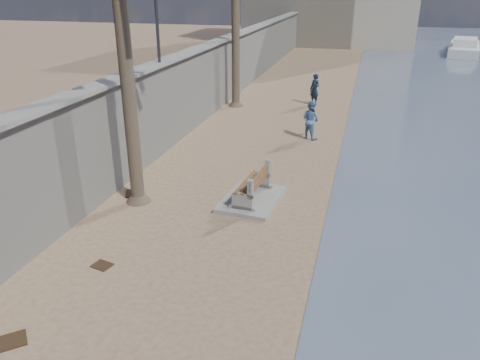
{
  "coord_description": "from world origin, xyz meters",
  "views": [
    {
      "loc": [
        2.77,
        -5.05,
        6.52
      ],
      "look_at": [
        -0.5,
        7.0,
        1.2
      ],
      "focal_mm": 35.0,
      "sensor_mm": 36.0,
      "label": 1
    }
  ],
  "objects_px": {
    "person_b": "(311,118)",
    "yacht_far": "(464,49)",
    "bench_far": "(252,188)",
    "person_a": "(315,87)"
  },
  "relations": [
    {
      "from": "person_a",
      "to": "yacht_far",
      "type": "height_order",
      "value": "person_a"
    },
    {
      "from": "bench_far",
      "to": "yacht_far",
      "type": "xyz_separation_m",
      "value": [
        12.11,
        38.45,
        -0.1
      ]
    },
    {
      "from": "bench_far",
      "to": "person_a",
      "type": "distance_m",
      "value": 13.28
    },
    {
      "from": "person_b",
      "to": "yacht_far",
      "type": "xyz_separation_m",
      "value": [
        11.16,
        31.45,
        -0.6
      ]
    },
    {
      "from": "bench_far",
      "to": "yacht_far",
      "type": "bearing_deg",
      "value": 72.52
    },
    {
      "from": "bench_far",
      "to": "person_b",
      "type": "bearing_deg",
      "value": 82.31
    },
    {
      "from": "person_b",
      "to": "bench_far",
      "type": "bearing_deg",
      "value": 113.43
    },
    {
      "from": "person_b",
      "to": "yacht_far",
      "type": "relative_size",
      "value": 0.2
    },
    {
      "from": "person_a",
      "to": "person_b",
      "type": "relative_size",
      "value": 1.07
    },
    {
      "from": "bench_far",
      "to": "yacht_far",
      "type": "height_order",
      "value": "yacht_far"
    }
  ]
}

